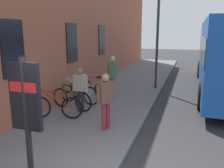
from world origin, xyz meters
The scene contains 12 objects.
ground centered at (6.00, -1.00, 0.00)m, with size 60.00×60.00×0.00m, color #2D2D30.
sidewalk_pavement centered at (8.00, 1.75, 0.06)m, with size 24.00×3.50×0.12m, color slate.
station_facade centered at (8.99, 3.80, 4.03)m, with size 22.00×0.65×8.06m.
bicycle_leaning_wall centered at (2.86, 2.72, 0.51)m, with size 0.56×1.74×0.97m.
bicycle_end_of_row centered at (3.82, 2.68, 0.51)m, with size 0.57×1.74×0.97m.
bicycle_nearest_sign centered at (4.54, 2.73, 0.51)m, with size 0.48×1.77×0.97m.
bicycle_far_end centered at (5.42, 2.64, 0.51)m, with size 0.48×1.76×0.97m.
transit_info_sign centered at (-0.48, 1.16, 1.72)m, with size 0.10×0.55×2.40m.
pedestrian_near_bus centered at (6.02, 1.86, 1.17)m, with size 0.65×0.29×1.73m.
pedestrian_by_facade centered at (2.54, 0.92, 1.11)m, with size 0.55×0.43×1.62m.
pedestrian_crossing_street centered at (3.71, 2.27, 1.05)m, with size 0.25×0.58×1.53m.
street_lamp centered at (8.05, 0.30, 3.33)m, with size 0.28×0.28×5.45m.
Camera 1 is at (-3.46, -1.27, 2.89)m, focal length 38.03 mm.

